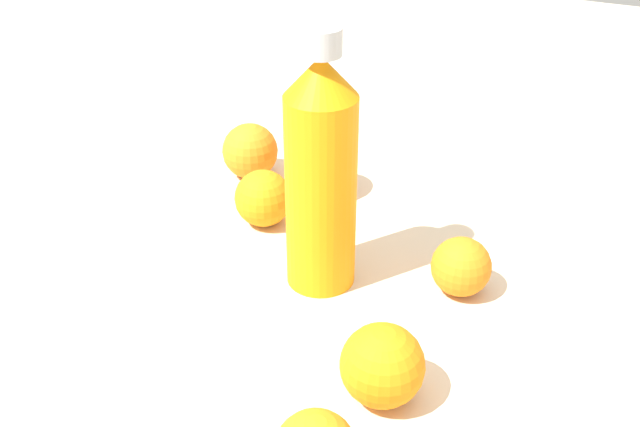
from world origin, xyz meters
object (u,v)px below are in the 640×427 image
Objects in this scene: orange_2 at (320,165)px; orange_3 at (263,198)px; orange_1 at (461,267)px; water_bottle at (320,174)px; orange_4 at (250,151)px; orange_0 at (382,365)px.

orange_3 is at bearing 161.82° from orange_2.
orange_1 is 0.78× the size of orange_2.
orange_4 is (0.17, 0.18, -0.09)m from water_bottle.
orange_2 is 0.10m from orange_4.
orange_4 is (0.00, 0.10, -0.00)m from orange_2.
water_bottle is 0.26m from orange_4.
water_bottle is at bearing 106.44° from orange_1.
orange_2 reaches higher than orange_4.
orange_2 is at bearing -91.76° from orange_4.
water_bottle reaches higher than orange_2.
orange_2 is 0.10m from orange_3.
orange_3 is at bearing -143.41° from orange_4.
orange_1 is at bearing 153.85° from water_bottle.
orange_2 is at bearing -18.18° from orange_3.
water_bottle is 3.74× the size of orange_4.
orange_3 is at bearing 82.36° from orange_1.
orange_2 is (0.12, 0.21, 0.01)m from orange_1.
water_bottle reaches higher than orange_1.
orange_0 is 0.17m from orange_1.
orange_2 reaches higher than orange_3.
orange_1 is 0.24m from orange_3.
orange_0 is 1.18× the size of orange_1.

